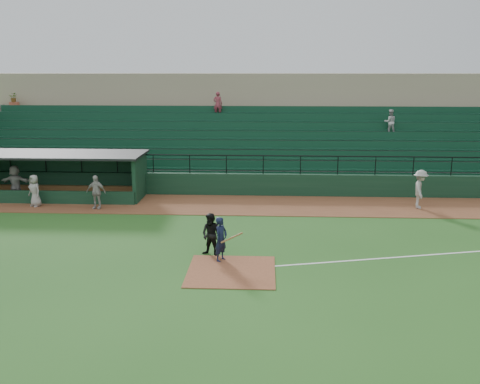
{
  "coord_description": "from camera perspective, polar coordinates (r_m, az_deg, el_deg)",
  "views": [
    {
      "loc": [
        1.15,
        -18.07,
        6.84
      ],
      "look_at": [
        0.0,
        5.0,
        1.4
      ],
      "focal_mm": 39.77,
      "sensor_mm": 36.0,
      "label": 1
    }
  ],
  "objects": [
    {
      "name": "umpire",
      "position": [
        19.69,
        -3.1,
        -4.6
      ],
      "size": [
        0.97,
        0.88,
        1.62
      ],
      "primitive_type": "imported",
      "rotation": [
        0.0,
        0.0,
        -0.41
      ],
      "color": "black",
      "rests_on": "ground"
    },
    {
      "name": "foul_line",
      "position": [
        21.56,
        21.34,
        -6.18
      ],
      "size": [
        17.49,
        4.44,
        0.01
      ],
      "primitive_type": "cube",
      "rotation": [
        0.0,
        0.0,
        0.24
      ],
      "color": "white",
      "rests_on": "ground"
    },
    {
      "name": "dugout_player_b",
      "position": [
        28.43,
        -21.17,
        0.14
      ],
      "size": [
        0.93,
        0.85,
        1.6
      ],
      "primitive_type": "imported",
      "rotation": [
        0.0,
        0.0,
        -0.58
      ],
      "color": "#99958F",
      "rests_on": "warning_track"
    },
    {
      "name": "dugout_player_c",
      "position": [
        30.17,
        -22.94,
        0.94
      ],
      "size": [
        1.74,
        0.63,
        1.85
      ],
      "primitive_type": "imported",
      "rotation": [
        0.0,
        0.0,
        3.09
      ],
      "color": "gray",
      "rests_on": "warning_track"
    },
    {
      "name": "warning_track",
      "position": [
        26.97,
        0.32,
        -1.4
      ],
      "size": [
        40.0,
        4.0,
        0.03
      ],
      "primitive_type": "cube",
      "color": "brown",
      "rests_on": "ground"
    },
    {
      "name": "stadium_structure",
      "position": [
        34.84,
        0.94,
        5.77
      ],
      "size": [
        38.0,
        13.08,
        6.4
      ],
      "color": "#10311E",
      "rests_on": "ground"
    },
    {
      "name": "home_plate_dirt",
      "position": [
        18.42,
        -0.94,
        -8.5
      ],
      "size": [
        3.0,
        3.0,
        0.03
      ],
      "primitive_type": "cube",
      "color": "brown",
      "rests_on": "ground"
    },
    {
      "name": "dugout_player_a",
      "position": [
        27.0,
        -15.2,
        0.0
      ],
      "size": [
        1.02,
        0.51,
        1.68
      ],
      "primitive_type": "imported",
      "rotation": [
        0.0,
        0.0,
        -0.11
      ],
      "color": "#ACA6A1",
      "rests_on": "warning_track"
    },
    {
      "name": "dugout",
      "position": [
        30.21,
        -18.36,
        2.07
      ],
      "size": [
        8.9,
        3.2,
        2.42
      ],
      "color": "#10311E",
      "rests_on": "ground"
    },
    {
      "name": "batter_at_plate",
      "position": [
        19.13,
        -2.04,
        -5.09
      ],
      "size": [
        1.11,
        0.73,
        1.64
      ],
      "color": "black",
      "rests_on": "ground"
    },
    {
      "name": "ground",
      "position": [
        19.35,
        -0.74,
        -7.45
      ],
      "size": [
        90.0,
        90.0,
        0.0
      ],
      "primitive_type": "plane",
      "color": "#22521A",
      "rests_on": "ground"
    },
    {
      "name": "runner",
      "position": [
        27.6,
        18.77,
        0.29
      ],
      "size": [
        0.98,
        1.36,
        1.91
      ],
      "primitive_type": "imported",
      "rotation": [
        0.0,
        0.0,
        1.34
      ],
      "color": "#9F9994",
      "rests_on": "warning_track"
    }
  ]
}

